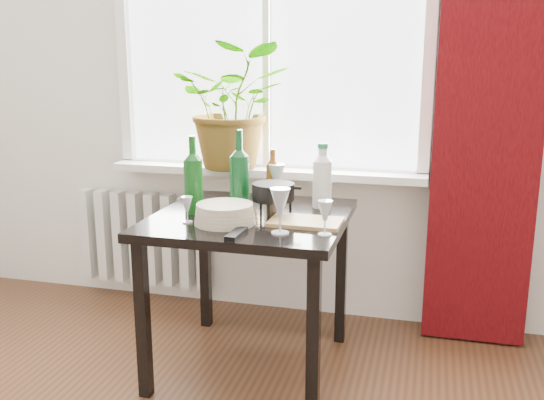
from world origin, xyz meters
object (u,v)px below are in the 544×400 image
(table, at_px, (250,234))
(potted_plant, at_px, (235,106))
(wineglass_back_left, at_px, (243,179))
(wine_bottle_right, at_px, (239,170))
(wineglass_far_right, at_px, (325,218))
(tv_remote, at_px, (236,234))
(cleaning_bottle, at_px, (322,175))
(plate_stack, at_px, (225,214))
(wineglass_front_right, at_px, (280,211))
(radiator, at_px, (145,238))
(wineglass_front_left, at_px, (187,210))
(fondue_pot, at_px, (273,199))
(wine_bottle_left, at_px, (193,174))
(bottle_amber, at_px, (273,175))
(cutting_board, at_px, (306,222))
(wineglass_back_center, at_px, (277,183))

(table, height_order, potted_plant, potted_plant)
(wineglass_back_left, bearing_deg, wine_bottle_right, -75.21)
(wineglass_far_right, bearing_deg, tv_remote, -164.22)
(cleaning_bottle, xyz_separation_m, plate_stack, (-0.34, -0.39, -0.11))
(plate_stack, bearing_deg, wineglass_front_right, -17.88)
(radiator, xyz_separation_m, wineglass_front_left, (0.63, -0.83, 0.42))
(fondue_pot, xyz_separation_m, tv_remote, (-0.06, -0.34, -0.06))
(wine_bottle_left, bearing_deg, wineglass_front_right, -25.78)
(bottle_amber, bearing_deg, radiator, 158.25)
(radiator, distance_m, table, 1.09)
(potted_plant, xyz_separation_m, fondue_pot, (0.35, -0.53, -0.36))
(wineglass_back_left, relative_size, cutting_board, 0.57)
(radiator, bearing_deg, plate_stack, -45.31)
(table, distance_m, fondue_pot, 0.19)
(radiator, relative_size, cleaning_bottle, 2.59)
(wineglass_back_left, distance_m, wineglass_front_left, 0.55)
(wineglass_back_left, bearing_deg, plate_stack, -80.90)
(wineglass_front_left, relative_size, tv_remote, 0.75)
(bottle_amber, xyz_separation_m, tv_remote, (0.01, -0.60, -0.12))
(wine_bottle_left, bearing_deg, plate_stack, -34.99)
(bottle_amber, height_order, plate_stack, bottle_amber)
(table, height_order, wineglass_far_right, wineglass_far_right)
(wineglass_front_left, relative_size, cutting_board, 0.38)
(wineglass_far_right, distance_m, wineglass_back_left, 0.78)
(table, relative_size, wineglass_far_right, 5.91)
(wineglass_far_right, bearing_deg, potted_plant, 128.72)
(fondue_pot, bearing_deg, bottle_amber, 94.67)
(cutting_board, bearing_deg, tv_remote, -133.49)
(wineglass_back_center, bearing_deg, wine_bottle_right, -120.10)
(table, height_order, wineglass_front_left, wineglass_front_left)
(wine_bottle_right, xyz_separation_m, bottle_amber, (0.10, 0.23, -0.06))
(cleaning_bottle, distance_m, wineglass_back_left, 0.45)
(wineglass_front_right, relative_size, wineglass_far_right, 1.32)
(wine_bottle_left, distance_m, wineglass_front_left, 0.21)
(radiator, bearing_deg, cutting_board, -32.50)
(wineglass_back_center, bearing_deg, wineglass_front_right, -74.14)
(wineglass_far_right, relative_size, cutting_board, 0.48)
(potted_plant, distance_m, wine_bottle_right, 0.59)
(wineglass_far_right, height_order, plate_stack, wineglass_far_right)
(wineglass_back_center, relative_size, fondue_pot, 0.90)
(cleaning_bottle, bearing_deg, tv_remote, -113.96)
(potted_plant, bearing_deg, bottle_amber, -44.28)
(plate_stack, bearing_deg, tv_remote, -57.01)
(cleaning_bottle, xyz_separation_m, wineglass_far_right, (0.09, -0.45, -0.08))
(cleaning_bottle, relative_size, cutting_board, 1.02)
(wineglass_front_right, distance_m, wineglass_back_center, 0.53)
(fondue_pot, bearing_deg, wineglass_front_left, -156.80)
(wine_bottle_left, bearing_deg, wineglass_back_center, 43.19)
(radiator, relative_size, wine_bottle_right, 2.10)
(bottle_amber, height_order, wineglass_front_left, bottle_amber)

